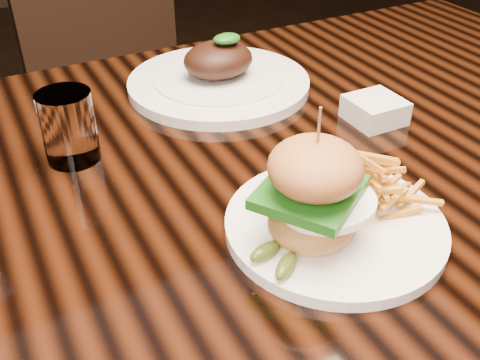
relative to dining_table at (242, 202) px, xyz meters
name	(u,v)px	position (x,y,z in m)	size (l,w,h in m)	color
dining_table	(242,202)	(0.00, 0.00, 0.00)	(1.60, 0.90, 0.75)	black
burger_plate	(337,199)	(0.02, -0.19, 0.12)	(0.26, 0.26, 0.18)	white
ramekin	(375,110)	(0.24, 0.01, 0.10)	(0.08, 0.08, 0.04)	white
water_tumbler	(69,127)	(-0.21, 0.11, 0.13)	(0.07, 0.07, 0.10)	white
far_dish	(219,78)	(0.07, 0.23, 0.10)	(0.32, 0.32, 0.10)	white
chair_far	(117,68)	(0.07, 0.89, -0.13)	(0.48, 0.49, 0.95)	black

